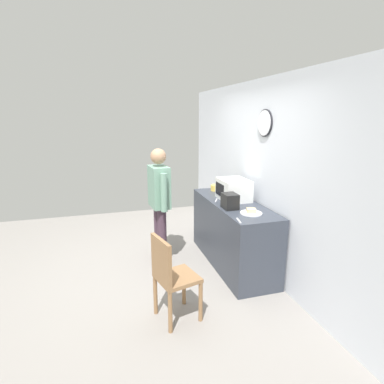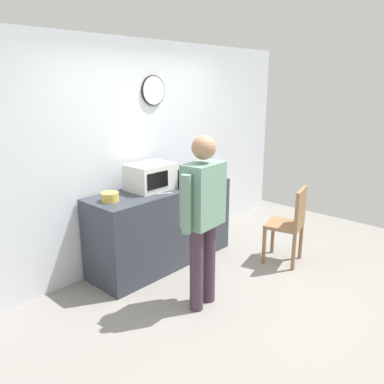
{
  "view_description": "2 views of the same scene",
  "coord_description": "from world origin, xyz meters",
  "px_view_note": "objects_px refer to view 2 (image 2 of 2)",
  "views": [
    {
      "loc": [
        3.82,
        -0.51,
        2.11
      ],
      "look_at": [
        -0.33,
        0.7,
        1.04
      ],
      "focal_mm": 28.67,
      "sensor_mm": 36.0,
      "label": 1
    },
    {
      "loc": [
        -2.97,
        -1.99,
        2.13
      ],
      "look_at": [
        -0.08,
        0.67,
        1.01
      ],
      "focal_mm": 36.3,
      "sensor_mm": 36.0,
      "label": 2
    }
  ],
  "objects_px": {
    "wooden_chair": "(291,222)",
    "spoon_utensil": "(165,193)",
    "salad_bowl": "(110,197)",
    "toaster": "(188,178)",
    "microwave": "(150,177)",
    "sandwich_plate": "(194,178)",
    "fork_utensil": "(220,180)",
    "person_standing": "(203,210)"
  },
  "relations": [
    {
      "from": "spoon_utensil",
      "to": "fork_utensil",
      "type": "bearing_deg",
      "value": -3.94
    },
    {
      "from": "salad_bowl",
      "to": "toaster",
      "type": "height_order",
      "value": "toaster"
    },
    {
      "from": "microwave",
      "to": "sandwich_plate",
      "type": "xyz_separation_m",
      "value": [
        0.67,
        -0.06,
        -0.13
      ]
    },
    {
      "from": "toaster",
      "to": "fork_utensil",
      "type": "height_order",
      "value": "toaster"
    },
    {
      "from": "toaster",
      "to": "person_standing",
      "type": "xyz_separation_m",
      "value": [
        -0.67,
        -0.81,
        -0.05
      ]
    },
    {
      "from": "wooden_chair",
      "to": "sandwich_plate",
      "type": "bearing_deg",
      "value": 112.53
    },
    {
      "from": "salad_bowl",
      "to": "fork_utensil",
      "type": "xyz_separation_m",
      "value": [
        1.47,
        -0.28,
        -0.04
      ]
    },
    {
      "from": "toaster",
      "to": "spoon_utensil",
      "type": "relative_size",
      "value": 1.29
    },
    {
      "from": "person_standing",
      "to": "spoon_utensil",
      "type": "bearing_deg",
      "value": 72.27
    },
    {
      "from": "microwave",
      "to": "fork_utensil",
      "type": "height_order",
      "value": "microwave"
    },
    {
      "from": "person_standing",
      "to": "wooden_chair",
      "type": "distance_m",
      "value": 1.49
    },
    {
      "from": "microwave",
      "to": "wooden_chair",
      "type": "bearing_deg",
      "value": -46.06
    },
    {
      "from": "salad_bowl",
      "to": "wooden_chair",
      "type": "height_order",
      "value": "salad_bowl"
    },
    {
      "from": "microwave",
      "to": "person_standing",
      "type": "bearing_deg",
      "value": -104.62
    },
    {
      "from": "toaster",
      "to": "wooden_chair",
      "type": "bearing_deg",
      "value": -52.15
    },
    {
      "from": "person_standing",
      "to": "salad_bowl",
      "type": "bearing_deg",
      "value": 108.01
    },
    {
      "from": "toaster",
      "to": "person_standing",
      "type": "relative_size",
      "value": 0.13
    },
    {
      "from": "spoon_utensil",
      "to": "person_standing",
      "type": "relative_size",
      "value": 0.1
    },
    {
      "from": "person_standing",
      "to": "toaster",
      "type": "bearing_deg",
      "value": 50.67
    },
    {
      "from": "salad_bowl",
      "to": "wooden_chair",
      "type": "relative_size",
      "value": 0.2
    },
    {
      "from": "wooden_chair",
      "to": "microwave",
      "type": "bearing_deg",
      "value": 133.94
    },
    {
      "from": "spoon_utensil",
      "to": "person_standing",
      "type": "bearing_deg",
      "value": -107.73
    },
    {
      "from": "wooden_chair",
      "to": "spoon_utensil",
      "type": "bearing_deg",
      "value": 141.32
    },
    {
      "from": "salad_bowl",
      "to": "toaster",
      "type": "bearing_deg",
      "value": -10.56
    },
    {
      "from": "person_standing",
      "to": "wooden_chair",
      "type": "bearing_deg",
      "value": -6.12
    },
    {
      "from": "sandwich_plate",
      "to": "salad_bowl",
      "type": "bearing_deg",
      "value": 179.26
    },
    {
      "from": "toaster",
      "to": "microwave",
      "type": "bearing_deg",
      "value": 150.5
    },
    {
      "from": "microwave",
      "to": "sandwich_plate",
      "type": "relative_size",
      "value": 1.84
    },
    {
      "from": "wooden_chair",
      "to": "person_standing",
      "type": "bearing_deg",
      "value": 173.88
    },
    {
      "from": "salad_bowl",
      "to": "sandwich_plate",
      "type": "bearing_deg",
      "value": -0.74
    },
    {
      "from": "microwave",
      "to": "sandwich_plate",
      "type": "height_order",
      "value": "microwave"
    },
    {
      "from": "microwave",
      "to": "spoon_utensil",
      "type": "distance_m",
      "value": 0.29
    },
    {
      "from": "sandwich_plate",
      "to": "person_standing",
      "type": "relative_size",
      "value": 0.16
    },
    {
      "from": "toaster",
      "to": "fork_utensil",
      "type": "bearing_deg",
      "value": -10.98
    },
    {
      "from": "fork_utensil",
      "to": "spoon_utensil",
      "type": "distance_m",
      "value": 0.9
    },
    {
      "from": "toaster",
      "to": "wooden_chair",
      "type": "xyz_separation_m",
      "value": [
        0.75,
        -0.96,
        -0.51
      ]
    },
    {
      "from": "fork_utensil",
      "to": "person_standing",
      "type": "relative_size",
      "value": 0.1
    },
    {
      "from": "sandwich_plate",
      "to": "person_standing",
      "type": "bearing_deg",
      "value": -133.96
    },
    {
      "from": "spoon_utensil",
      "to": "microwave",
      "type": "bearing_deg",
      "value": 85.41
    },
    {
      "from": "microwave",
      "to": "wooden_chair",
      "type": "height_order",
      "value": "microwave"
    },
    {
      "from": "toaster",
      "to": "sandwich_plate",
      "type": "bearing_deg",
      "value": 31.01
    },
    {
      "from": "spoon_utensil",
      "to": "person_standing",
      "type": "distance_m",
      "value": 0.82
    }
  ]
}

